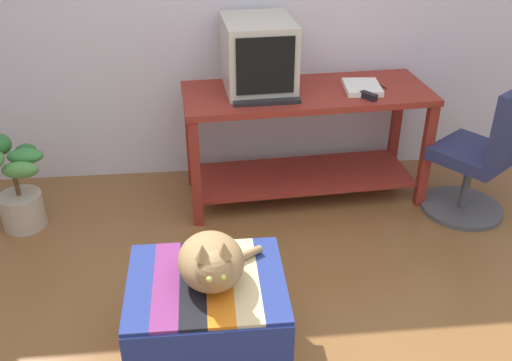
# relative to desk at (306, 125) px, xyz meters

# --- Properties ---
(desk) EXTENTS (1.58, 0.69, 0.75)m
(desk) POSITION_rel_desk_xyz_m (0.00, 0.00, 0.00)
(desk) COLOR maroon
(desk) RESTS_ON ground_plane
(tv_monitor) EXTENTS (0.45, 0.55, 0.43)m
(tv_monitor) POSITION_rel_desk_xyz_m (-0.30, 0.08, 0.45)
(tv_monitor) COLOR #BCB7A8
(tv_monitor) RESTS_ON desk
(keyboard) EXTENTS (0.41, 0.17, 0.02)m
(keyboard) POSITION_rel_desk_xyz_m (-0.28, -0.15, 0.25)
(keyboard) COLOR black
(keyboard) RESTS_ON desk
(book) EXTENTS (0.24, 0.28, 0.03)m
(book) POSITION_rel_desk_xyz_m (0.34, -0.02, 0.25)
(book) COLOR white
(book) RESTS_ON desk
(ottoman_with_blanket) EXTENTS (0.68, 0.59, 0.44)m
(ottoman_with_blanket) POSITION_rel_desk_xyz_m (-0.68, -1.40, -0.29)
(ottoman_with_blanket) COLOR tan
(ottoman_with_blanket) RESTS_ON ground_plane
(cat) EXTENTS (0.39, 0.40, 0.28)m
(cat) POSITION_rel_desk_xyz_m (-0.65, -1.42, 0.04)
(cat) COLOR #9E7A4C
(cat) RESTS_ON ottoman_with_blanket
(potted_plant) EXTENTS (0.43, 0.36, 0.59)m
(potted_plant) POSITION_rel_desk_xyz_m (-1.81, -0.22, -0.23)
(potted_plant) COLOR #B7A893
(potted_plant) RESTS_ON ground_plane
(office_chair) EXTENTS (0.59, 0.59, 0.89)m
(office_chair) POSITION_rel_desk_xyz_m (1.04, -0.35, -0.13)
(office_chair) COLOR #4C4C51
(office_chair) RESTS_ON ground_plane
(stapler) EXTENTS (0.09, 0.11, 0.04)m
(stapler) POSITION_rel_desk_xyz_m (0.34, -0.18, 0.26)
(stapler) COLOR black
(stapler) RESTS_ON desk
(pen) EXTENTS (0.05, 0.14, 0.01)m
(pen) POSITION_rel_desk_xyz_m (0.48, 0.04, 0.24)
(pen) COLOR black
(pen) RESTS_ON desk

